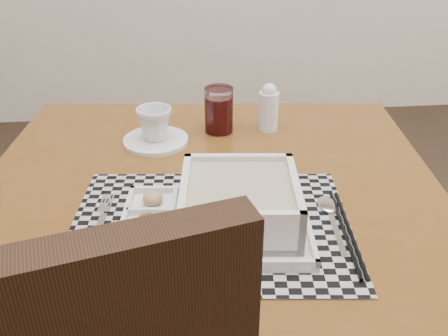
{
  "coord_description": "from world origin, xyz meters",
  "views": [
    {
      "loc": [
        -0.29,
        -0.32,
        1.2
      ],
      "look_at": [
        -0.21,
        0.44,
        0.78
      ],
      "focal_mm": 40.0,
      "sensor_mm": 36.0,
      "label": 1
    }
  ],
  "objects_px": {
    "creamer_bottle": "(269,108)",
    "juice_glass": "(219,112)",
    "cup": "(155,124)",
    "dining_table": "(210,223)",
    "serving_tray": "(232,210)"
  },
  "relations": [
    {
      "from": "cup",
      "to": "creamer_bottle",
      "type": "relative_size",
      "value": 0.69
    },
    {
      "from": "dining_table",
      "to": "juice_glass",
      "type": "height_order",
      "value": "juice_glass"
    },
    {
      "from": "dining_table",
      "to": "serving_tray",
      "type": "bearing_deg",
      "value": -75.06
    },
    {
      "from": "cup",
      "to": "juice_glass",
      "type": "height_order",
      "value": "juice_glass"
    },
    {
      "from": "serving_tray",
      "to": "juice_glass",
      "type": "distance_m",
      "value": 0.4
    },
    {
      "from": "juice_glass",
      "to": "cup",
      "type": "bearing_deg",
      "value": -162.41
    },
    {
      "from": "serving_tray",
      "to": "juice_glass",
      "type": "height_order",
      "value": "juice_glass"
    },
    {
      "from": "cup",
      "to": "creamer_bottle",
      "type": "height_order",
      "value": "creamer_bottle"
    },
    {
      "from": "dining_table",
      "to": "creamer_bottle",
      "type": "xyz_separation_m",
      "value": [
        0.16,
        0.28,
        0.13
      ]
    },
    {
      "from": "dining_table",
      "to": "creamer_bottle",
      "type": "distance_m",
      "value": 0.35
    },
    {
      "from": "juice_glass",
      "to": "creamer_bottle",
      "type": "relative_size",
      "value": 0.94
    },
    {
      "from": "creamer_bottle",
      "to": "juice_glass",
      "type": "bearing_deg",
      "value": 179.29
    },
    {
      "from": "juice_glass",
      "to": "creamer_bottle",
      "type": "bearing_deg",
      "value": -0.71
    },
    {
      "from": "serving_tray",
      "to": "dining_table",
      "type": "bearing_deg",
      "value": 104.94
    },
    {
      "from": "creamer_bottle",
      "to": "cup",
      "type": "bearing_deg",
      "value": -170.26
    }
  ]
}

